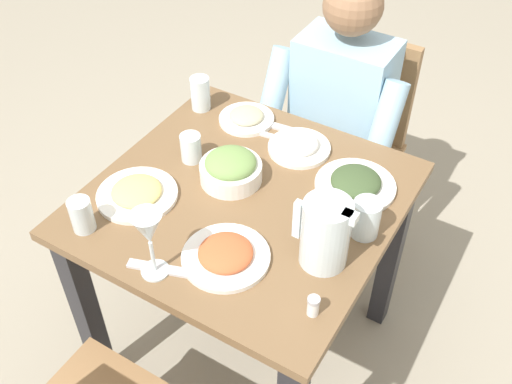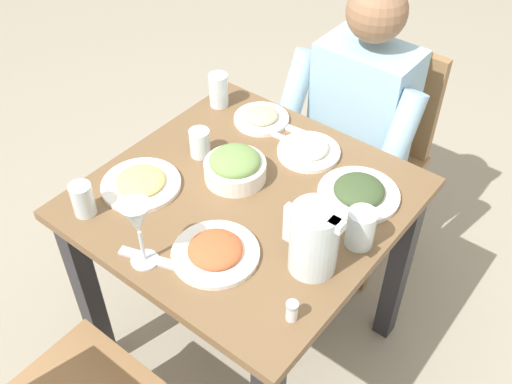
{
  "view_description": "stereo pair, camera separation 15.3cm",
  "coord_description": "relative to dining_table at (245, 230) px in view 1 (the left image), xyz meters",
  "views": [
    {
      "loc": [
        -0.65,
        1.02,
        1.88
      ],
      "look_at": [
        -0.04,
        0.0,
        0.77
      ],
      "focal_mm": 41.88,
      "sensor_mm": 36.0,
      "label": 1
    },
    {
      "loc": [
        -0.78,
        0.94,
        1.88
      ],
      "look_at": [
        -0.04,
        0.0,
        0.77
      ],
      "focal_mm": 41.88,
      "sensor_mm": 36.0,
      "label": 2
    }
  ],
  "objects": [
    {
      "name": "fork_far",
      "position": [
        0.04,
        0.33,
        0.14
      ],
      "size": [
        0.17,
        0.08,
        0.01
      ],
      "primitive_type": "cube",
      "rotation": [
        0.0,
        0.0,
        0.32
      ],
      "color": "silver",
      "rests_on": "dining_table"
    },
    {
      "name": "diner_near",
      "position": [
        -0.02,
        -0.53,
        0.02
      ],
      "size": [
        0.48,
        0.53,
        1.15
      ],
      "color": "#9EC6E0",
      "rests_on": "ground_plane"
    },
    {
      "name": "plate_rice_curry",
      "position": [
        -0.08,
        0.22,
        0.15
      ],
      "size": [
        0.22,
        0.22,
        0.04
      ],
      "color": "white",
      "rests_on": "dining_table"
    },
    {
      "name": "ground_plane",
      "position": [
        0.0,
        0.0,
        -0.6
      ],
      "size": [
        8.0,
        8.0,
        0.0
      ],
      "primitive_type": "plane",
      "color": "#9E937F"
    },
    {
      "name": "plate_yoghurt",
      "position": [
        -0.03,
        -0.26,
        0.16
      ],
      "size": [
        0.19,
        0.19,
        0.05
      ],
      "color": "white",
      "rests_on": "dining_table"
    },
    {
      "name": "plate_fries",
      "position": [
        0.25,
        0.16,
        0.15
      ],
      "size": [
        0.23,
        0.23,
        0.04
      ],
      "color": "white",
      "rests_on": "dining_table"
    },
    {
      "name": "plate_beans",
      "position": [
        0.18,
        -0.3,
        0.15
      ],
      "size": [
        0.18,
        0.18,
        0.04
      ],
      "color": "white",
      "rests_on": "dining_table"
    },
    {
      "name": "dining_table",
      "position": [
        0.0,
        0.0,
        0.0
      ],
      "size": [
        0.82,
        0.82,
        0.74
      ],
      "color": "brown",
      "rests_on": "ground_plane"
    },
    {
      "name": "knife_near",
      "position": [
        0.02,
        -0.27,
        0.14
      ],
      "size": [
        0.19,
        0.04,
        0.01
      ],
      "primitive_type": "cube",
      "rotation": [
        0.0,
        0.0,
        0.11
      ],
      "color": "silver",
      "rests_on": "dining_table"
    },
    {
      "name": "salt_shaker",
      "position": [
        -0.34,
        0.26,
        0.17
      ],
      "size": [
        0.03,
        0.03,
        0.05
      ],
      "color": "white",
      "rests_on": "dining_table"
    },
    {
      "name": "plate_dolmas",
      "position": [
        -0.25,
        -0.19,
        0.16
      ],
      "size": [
        0.23,
        0.23,
        0.05
      ],
      "color": "white",
      "rests_on": "dining_table"
    },
    {
      "name": "chair_near",
      "position": [
        -0.02,
        -0.73,
        -0.12
      ],
      "size": [
        0.4,
        0.4,
        0.85
      ],
      "color": "#997047",
      "rests_on": "ground_plane"
    },
    {
      "name": "water_pitcher",
      "position": [
        -0.29,
        0.1,
        0.23
      ],
      "size": [
        0.16,
        0.12,
        0.19
      ],
      "color": "silver",
      "rests_on": "dining_table"
    },
    {
      "name": "water_glass_near_right",
      "position": [
        0.3,
        0.32,
        0.19
      ],
      "size": [
        0.06,
        0.06,
        0.1
      ],
      "primitive_type": "cylinder",
      "color": "silver",
      "rests_on": "dining_table"
    },
    {
      "name": "water_glass_far_right",
      "position": [
        0.35,
        -0.29,
        0.2
      ],
      "size": [
        0.06,
        0.06,
        0.11
      ],
      "primitive_type": "cylinder",
      "color": "silver",
      "rests_on": "dining_table"
    },
    {
      "name": "fork_near",
      "position": [
        0.09,
        -0.32,
        0.14
      ],
      "size": [
        0.17,
        0.04,
        0.01
      ],
      "primitive_type": "cube",
      "rotation": [
        0.0,
        0.0,
        0.09
      ],
      "color": "silver",
      "rests_on": "dining_table"
    },
    {
      "name": "water_glass_near_left",
      "position": [
        0.22,
        -0.05,
        0.18
      ],
      "size": [
        0.06,
        0.06,
        0.09
      ],
      "primitive_type": "cylinder",
      "color": "silver",
      "rests_on": "dining_table"
    },
    {
      "name": "wine_glass",
      "position": [
        0.04,
        0.34,
        0.28
      ],
      "size": [
        0.08,
        0.08,
        0.2
      ],
      "color": "silver",
      "rests_on": "dining_table"
    },
    {
      "name": "water_glass_far_left",
      "position": [
        -0.34,
        -0.04,
        0.19
      ],
      "size": [
        0.07,
        0.07,
        0.11
      ],
      "primitive_type": "cylinder",
      "color": "silver",
      "rests_on": "dining_table"
    },
    {
      "name": "salad_bowl",
      "position": [
        0.07,
        -0.04,
        0.18
      ],
      "size": [
        0.18,
        0.18,
        0.09
      ],
      "color": "white",
      "rests_on": "dining_table"
    }
  ]
}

